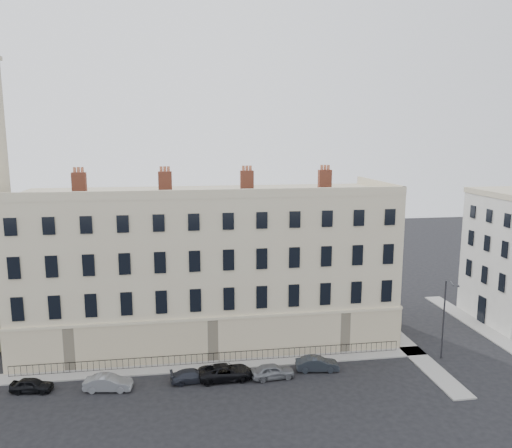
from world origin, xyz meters
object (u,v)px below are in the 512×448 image
object	(u,v)px
car_e	(273,371)
car_f	(317,364)
car_b	(108,383)
car_c	(192,376)
car_a	(32,385)
streetlamp	(445,316)
car_d	(226,372)

from	to	relation	value
car_e	car_f	size ratio (longest dim) A/B	0.99
car_b	car_c	size ratio (longest dim) A/B	1.04
car_e	car_a	bearing A→B (deg)	83.84
car_b	streetlamp	distance (m)	30.05
car_b	car_f	bearing A→B (deg)	-80.05
car_b	car_e	world-z (taller)	car_b
car_a	car_c	xyz separation A→B (m)	(12.86, -0.30, -0.03)
car_a	car_f	size ratio (longest dim) A/B	0.89
car_c	car_d	xyz separation A→B (m)	(2.81, -0.00, 0.11)
car_f	car_a	bearing A→B (deg)	96.72
car_f	car_c	bearing A→B (deg)	98.47
car_c	car_e	bearing A→B (deg)	-99.75
car_b	car_e	distance (m)	13.56
car_c	car_a	bearing A→B (deg)	82.43
car_d	streetlamp	world-z (taller)	streetlamp
car_a	car_b	distance (m)	6.11
car_a	car_b	bearing A→B (deg)	-88.83
car_f	streetlamp	bearing A→B (deg)	-80.79
car_c	car_d	bearing A→B (deg)	-96.29
car_b	car_e	xyz separation A→B (m)	(13.56, -0.03, -0.00)
car_d	streetlamp	bearing A→B (deg)	-88.99
car_a	car_f	distance (m)	23.76
car_f	streetlamp	world-z (taller)	streetlamp
car_c	car_d	world-z (taller)	car_d
car_b	car_c	bearing A→B (deg)	-79.18
car_a	car_d	xyz separation A→B (m)	(15.67, -0.31, 0.08)
car_b	streetlamp	xyz separation A→B (m)	(29.82, 1.31, 3.50)
car_c	car_e	world-z (taller)	car_e
car_c	car_f	bearing A→B (deg)	-94.33
car_a	car_c	size ratio (longest dim) A/B	0.90
car_c	streetlamp	xyz separation A→B (m)	(23.03, 0.92, 3.60)
car_e	car_c	bearing A→B (deg)	82.41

